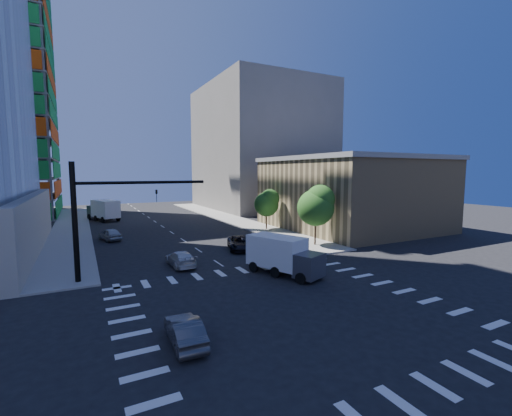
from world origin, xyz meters
TOP-DOWN VIEW (x-y plane):
  - ground at (0.00, 0.00)m, footprint 160.00×160.00m
  - road_markings at (0.00, 0.00)m, footprint 20.00×20.00m
  - sidewalk_ne at (12.50, 40.00)m, footprint 5.00×60.00m
  - sidewalk_nw at (-12.50, 40.00)m, footprint 5.00×60.00m
  - commercial_building at (25.00, 22.00)m, footprint 20.50×22.50m
  - bg_building_ne at (27.00, 55.00)m, footprint 24.00×30.00m
  - signal_mast_nw at (-10.00, 11.50)m, footprint 10.20×0.40m
  - tree_south at (12.63, 13.90)m, footprint 4.16×4.16m
  - tree_north at (12.93, 25.90)m, footprint 3.54×3.52m
  - car_nb_far at (4.09, 16.21)m, footprint 3.80×5.61m
  - car_sb_near at (-3.34, 12.66)m, footprint 2.01×4.69m
  - car_sb_mid at (-8.02, 28.22)m, footprint 2.83×4.66m
  - car_sb_cross at (-6.80, -1.20)m, footprint 1.58×4.06m
  - box_truck_near at (3.60, 6.10)m, footprint 4.49×6.40m
  - box_truck_far at (-7.75, 47.50)m, footprint 5.11×7.40m

SIDE VIEW (x-z plane):
  - ground at x=0.00m, z-range 0.00..0.00m
  - road_markings at x=0.00m, z-range 0.00..0.01m
  - sidewalk_ne at x=12.50m, z-range 0.00..0.15m
  - sidewalk_nw at x=-12.50m, z-range 0.00..0.15m
  - car_sb_cross at x=-6.80m, z-range 0.00..1.32m
  - car_sb_near at x=-3.34m, z-range 0.00..1.35m
  - car_nb_far at x=4.09m, z-range 0.00..1.43m
  - car_sb_mid at x=-8.02m, z-range 0.00..1.48m
  - box_truck_near at x=3.60m, z-range -0.18..2.91m
  - box_truck_far at x=-7.75m, z-range -0.21..3.37m
  - tree_north at x=12.93m, z-range 1.10..6.88m
  - tree_south at x=12.63m, z-range 1.27..8.10m
  - commercial_building at x=25.00m, z-range 0.01..10.61m
  - signal_mast_nw at x=-10.00m, z-range 0.99..9.99m
  - bg_building_ne at x=27.00m, z-range 0.00..28.00m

